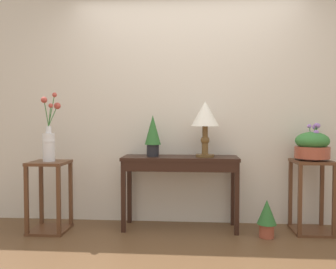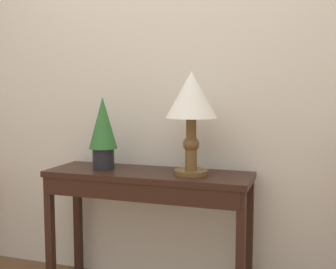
% 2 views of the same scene
% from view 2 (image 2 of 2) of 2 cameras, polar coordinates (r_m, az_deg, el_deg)
% --- Properties ---
extents(back_wall_with_art, '(9.00, 0.10, 2.80)m').
position_cam_2_polar(back_wall_with_art, '(2.69, 0.89, 9.42)').
color(back_wall_with_art, beige).
rests_on(back_wall_with_art, ground).
extents(console_table, '(1.21, 0.39, 0.77)m').
position_cam_2_polar(console_table, '(2.49, -2.87, -7.69)').
color(console_table, black).
rests_on(console_table, ground).
extents(table_lamp, '(0.29, 0.29, 0.58)m').
position_cam_2_polar(table_lamp, '(2.36, 3.17, 4.43)').
color(table_lamp, brown).
rests_on(table_lamp, console_table).
extents(potted_plant_on_console, '(0.17, 0.17, 0.43)m').
position_cam_2_polar(potted_plant_on_console, '(2.56, -8.75, 0.65)').
color(potted_plant_on_console, black).
rests_on(potted_plant_on_console, console_table).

